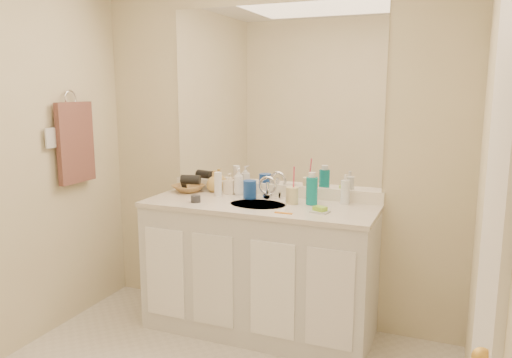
{
  "coord_description": "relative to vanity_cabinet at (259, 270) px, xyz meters",
  "views": [
    {
      "loc": [
        1.17,
        -1.9,
        1.62
      ],
      "look_at": [
        0.0,
        0.97,
        1.05
      ],
      "focal_mm": 35.0,
      "sensor_mm": 36.0,
      "label": 1
    }
  ],
  "objects": [
    {
      "name": "wall_back",
      "position": [
        0.0,
        0.28,
        0.77
      ],
      "size": [
        2.6,
        0.02,
        2.4
      ],
      "primitive_type": "cube",
      "color": "beige",
      "rests_on": "floor"
    },
    {
      "name": "wall_right",
      "position": [
        1.3,
        -1.02,
        0.77
      ],
      "size": [
        0.02,
        2.6,
        2.4
      ],
      "primitive_type": "cube",
      "color": "beige",
      "rests_on": "floor"
    },
    {
      "name": "vanity_cabinet",
      "position": [
        0.0,
        0.0,
        0.0
      ],
      "size": [
        1.5,
        0.55,
        0.85
      ],
      "primitive_type": "cube",
      "color": "silver",
      "rests_on": "floor"
    },
    {
      "name": "countertop",
      "position": [
        0.0,
        0.0,
        0.44
      ],
      "size": [
        1.52,
        0.57,
        0.03
      ],
      "primitive_type": "cube",
      "color": "beige",
      "rests_on": "vanity_cabinet"
    },
    {
      "name": "backsplash",
      "position": [
        0.0,
        0.26,
        0.5
      ],
      "size": [
        1.52,
        0.03,
        0.08
      ],
      "primitive_type": "cube",
      "color": "white",
      "rests_on": "countertop"
    },
    {
      "name": "sink_basin",
      "position": [
        0.0,
        -0.02,
        0.44
      ],
      "size": [
        0.37,
        0.37,
        0.02
      ],
      "primitive_type": "cylinder",
      "color": "beige",
      "rests_on": "countertop"
    },
    {
      "name": "faucet",
      "position": [
        0.0,
        0.16,
        0.51
      ],
      "size": [
        0.02,
        0.02,
        0.11
      ],
      "primitive_type": "cylinder",
      "color": "silver",
      "rests_on": "countertop"
    },
    {
      "name": "mirror",
      "position": [
        0.0,
        0.27,
        1.14
      ],
      "size": [
        1.48,
        0.01,
        1.2
      ],
      "primitive_type": "cube",
      "color": "white",
      "rests_on": "wall_back"
    },
    {
      "name": "blue_mug",
      "position": [
        -0.11,
        0.12,
        0.52
      ],
      "size": [
        0.11,
        0.11,
        0.12
      ],
      "primitive_type": "cylinder",
      "rotation": [
        0.0,
        0.0,
        -0.28
      ],
      "color": "#1844A5",
      "rests_on": "countertop"
    },
    {
      "name": "tan_cup",
      "position": [
        0.2,
        0.07,
        0.51
      ],
      "size": [
        0.1,
        0.1,
        0.11
      ],
      "primitive_type": "cylinder",
      "rotation": [
        0.0,
        0.0,
        -0.3
      ],
      "color": "beige",
      "rests_on": "countertop"
    },
    {
      "name": "toothbrush",
      "position": [
        0.21,
        0.07,
        0.6
      ],
      "size": [
        0.02,
        0.04,
        0.19
      ],
      "primitive_type": "cylinder",
      "rotation": [
        0.14,
        0.0,
        0.41
      ],
      "color": "#DD3A59",
      "rests_on": "tan_cup"
    },
    {
      "name": "mouthwash_bottle",
      "position": [
        0.32,
        0.1,
        0.54
      ],
      "size": [
        0.09,
        0.09,
        0.18
      ],
      "primitive_type": "cylinder",
      "rotation": [
        0.0,
        0.0,
        -0.31
      ],
      "color": "#0B8288",
      "rests_on": "countertop"
    },
    {
      "name": "clear_pump_bottle",
      "position": [
        0.52,
        0.2,
        0.53
      ],
      "size": [
        0.07,
        0.07,
        0.16
      ],
      "primitive_type": "cylinder",
      "rotation": [
        0.0,
        0.0,
        0.12
      ],
      "color": "white",
      "rests_on": "countertop"
    },
    {
      "name": "soap_dish",
      "position": [
        0.43,
        -0.09,
        0.46
      ],
      "size": [
        0.12,
        0.1,
        0.01
      ],
      "primitive_type": "cube",
      "rotation": [
        0.0,
        0.0,
        -0.18
      ],
      "color": "silver",
      "rests_on": "countertop"
    },
    {
      "name": "green_soap",
      "position": [
        0.43,
        -0.09,
        0.48
      ],
      "size": [
        0.09,
        0.08,
        0.03
      ],
      "primitive_type": "cube",
      "rotation": [
        0.0,
        0.0,
        -0.44
      ],
      "color": "#90CF32",
      "rests_on": "soap_dish"
    },
    {
      "name": "orange_comb",
      "position": [
        0.23,
        -0.19,
        0.46
      ],
      "size": [
        0.11,
        0.03,
        0.0
      ],
      "primitive_type": "cube",
      "rotation": [
        0.0,
        0.0,
        0.02
      ],
      "color": "orange",
      "rests_on": "countertop"
    },
    {
      "name": "dark_jar",
      "position": [
        -0.4,
        -0.12,
        0.48
      ],
      "size": [
        0.08,
        0.08,
        0.05
      ],
      "primitive_type": "cylinder",
      "rotation": [
        0.0,
        0.0,
        -0.35
      ],
      "color": "#2F3036",
      "rests_on": "countertop"
    },
    {
      "name": "extra_white_bottle",
      "position": [
        -0.35,
        0.11,
        0.54
      ],
      "size": [
        0.06,
        0.06,
        0.17
      ],
      "primitive_type": "cylinder",
      "rotation": [
        0.0,
        0.0,
        0.2
      ],
      "color": "white",
      "rests_on": "countertop"
    },
    {
      "name": "soap_bottle_white",
      "position": [
        -0.23,
        0.2,
        0.55
      ],
      "size": [
        0.1,
        0.1,
        0.19
      ],
      "primitive_type": "imported",
      "rotation": [
        0.0,
        0.0,
        0.43
      ],
      "color": "white",
      "rests_on": "countertop"
    },
    {
      "name": "soap_bottle_cream",
      "position": [
        -0.3,
        0.2,
        0.53
      ],
      "size": [
        0.07,
        0.07,
        0.15
      ],
      "primitive_type": "imported",
      "rotation": [
        0.0,
        0.0,
        0.01
      ],
      "color": "#FFEECF",
      "rests_on": "countertop"
    },
    {
      "name": "soap_bottle_yellow",
      "position": [
        -0.44,
        0.23,
        0.53
      ],
      "size": [
        0.15,
        0.15,
        0.16
      ],
      "primitive_type": "imported",
      "rotation": [
        0.0,
        0.0,
        0.23
      ],
      "color": "tan",
      "rests_on": "countertop"
    },
    {
      "name": "wicker_basket",
      "position": [
        -0.61,
        0.15,
        0.48
      ],
      "size": [
        0.27,
        0.27,
        0.05
      ],
      "primitive_type": "imported",
      "rotation": [
        0.0,
        0.0,
        -0.33
      ],
      "color": "olive",
      "rests_on": "countertop"
    },
    {
      "name": "hair_dryer",
      "position": [
        -0.59,
        0.15,
        0.54
      ],
      "size": [
        0.15,
        0.1,
        0.07
      ],
      "primitive_type": "cylinder",
      "rotation": [
        0.0,
        1.57,
        0.24
      ],
      "color": "black",
      "rests_on": "wicker_basket"
    },
    {
      "name": "towel_ring",
      "position": [
        -1.27,
        -0.25,
        1.12
      ],
      "size": [
        0.01,
        0.11,
        0.11
      ],
      "primitive_type": "torus",
      "rotation": [
        0.0,
        1.57,
        0.0
      ],
      "color": "silver",
      "rests_on": "wall_left"
    },
    {
      "name": "hand_towel",
      "position": [
        -1.25,
        -0.25,
        0.82
      ],
      "size": [
        0.04,
        0.32,
        0.55
      ],
      "primitive_type": "cube",
      "color": "#4A2C27",
      "rests_on": "towel_ring"
    },
    {
      "name": "switch_plate",
      "position": [
        -1.27,
        -0.45,
        0.88
      ],
      "size": [
        0.01,
        0.08,
        0.13
      ],
      "primitive_type": "cube",
      "color": "silver",
      "rests_on": "wall_left"
    },
    {
      "name": "door",
      "position": [
        1.29,
        -1.32,
        0.57
      ],
      "size": [
        0.02,
        0.82,
        2.0
      ],
      "primitive_type": "cube",
      "color": "white",
      "rests_on": "floor"
    }
  ]
}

